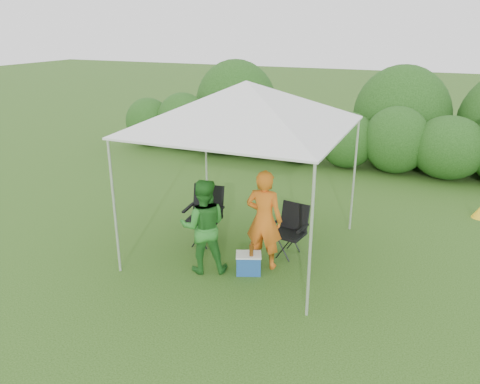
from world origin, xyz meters
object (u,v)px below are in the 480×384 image
at_px(canopy, 246,105).
at_px(chair_right, 291,226).
at_px(man, 264,220).
at_px(cooler, 249,263).
at_px(chair_left, 206,211).
at_px(woman, 204,226).

bearing_deg(canopy, chair_right, 9.20).
bearing_deg(man, cooler, 65.37).
distance_m(chair_right, chair_left, 1.53).
bearing_deg(chair_left, canopy, -5.98).
height_order(chair_left, cooler, chair_left).
height_order(chair_left, woman, woman).
xyz_separation_m(chair_left, man, (1.26, -0.47, 0.24)).
height_order(canopy, chair_right, canopy).
relative_size(chair_left, man, 0.62).
bearing_deg(chair_right, canopy, -161.55).
xyz_separation_m(chair_right, woman, (-1.07, -1.07, 0.26)).
xyz_separation_m(canopy, cooler, (0.37, -0.77, -2.30)).
bearing_deg(man, chair_right, -116.28).
bearing_deg(cooler, chair_right, 43.95).
relative_size(canopy, woman, 2.08).
distance_m(canopy, cooler, 2.45).
relative_size(canopy, chair_right, 3.61).
height_order(canopy, chair_left, canopy).
bearing_deg(chair_left, man, -25.85).
distance_m(chair_left, woman, 1.08).
bearing_deg(chair_right, woman, -125.51).
distance_m(chair_right, man, 0.72).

